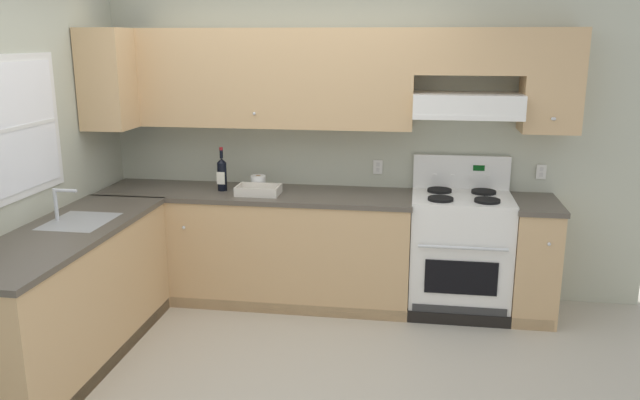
{
  "coord_description": "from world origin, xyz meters",
  "views": [
    {
      "loc": [
        0.97,
        -3.61,
        2.1
      ],
      "look_at": [
        0.32,
        0.7,
        1.0
      ],
      "focal_mm": 35.94,
      "sensor_mm": 36.0,
      "label": 1
    }
  ],
  "objects_px": {
    "bowl": "(258,191)",
    "paper_towel_roll": "(258,182)",
    "wine_bottle": "(222,173)",
    "stove": "(459,252)"
  },
  "relations": [
    {
      "from": "wine_bottle",
      "to": "bowl",
      "type": "height_order",
      "value": "wine_bottle"
    },
    {
      "from": "paper_towel_roll",
      "to": "wine_bottle",
      "type": "bearing_deg",
      "value": -162.28
    },
    {
      "from": "bowl",
      "to": "paper_towel_roll",
      "type": "distance_m",
      "value": 0.19
    },
    {
      "from": "bowl",
      "to": "stove",
      "type": "bearing_deg",
      "value": 3.58
    },
    {
      "from": "bowl",
      "to": "paper_towel_roll",
      "type": "xyz_separation_m",
      "value": [
        -0.04,
        0.18,
        0.03
      ]
    },
    {
      "from": "wine_bottle",
      "to": "paper_towel_roll",
      "type": "xyz_separation_m",
      "value": [
        0.28,
        0.09,
        -0.08
      ]
    },
    {
      "from": "wine_bottle",
      "to": "bowl",
      "type": "bearing_deg",
      "value": -15.71
    },
    {
      "from": "stove",
      "to": "wine_bottle",
      "type": "xyz_separation_m",
      "value": [
        -1.9,
        -0.01,
        0.57
      ]
    },
    {
      "from": "bowl",
      "to": "paper_towel_roll",
      "type": "height_order",
      "value": "paper_towel_roll"
    },
    {
      "from": "wine_bottle",
      "to": "paper_towel_roll",
      "type": "distance_m",
      "value": 0.3
    }
  ]
}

